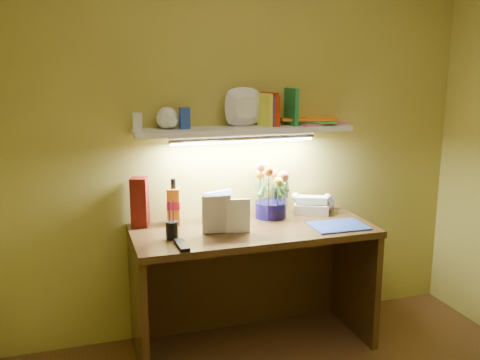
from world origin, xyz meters
name	(u,v)px	position (x,y,z in m)	size (l,w,h in m)	color
desk	(253,288)	(0.00, 1.20, 0.38)	(1.40, 0.60, 0.75)	#3C2410
flower_bouquet	(271,190)	(0.17, 1.37, 0.92)	(0.22, 0.22, 0.34)	#0C0736
telephone	(311,203)	(0.45, 1.38, 0.81)	(0.21, 0.16, 0.13)	#F0E9CE
desk_clock	(328,204)	(0.59, 1.42, 0.79)	(0.08, 0.04, 0.08)	#ADADB1
whisky_bottle	(174,202)	(-0.43, 1.41, 0.89)	(0.07, 0.07, 0.28)	#B75D13
whisky_box	(140,202)	(-0.62, 1.42, 0.90)	(0.09, 0.09, 0.29)	#5F120E
pen_cup	(172,224)	(-0.49, 1.14, 0.83)	(0.07, 0.07, 0.16)	black
art_card	(219,206)	(-0.15, 1.40, 0.84)	(0.18, 0.04, 0.18)	white
tv_remote	(182,245)	(-0.46, 1.00, 0.76)	(0.05, 0.18, 0.02)	black
blue_folder	(338,226)	(0.48, 1.07, 0.75)	(0.32, 0.23, 0.01)	#2946AB
desk_book_a	(202,215)	(-0.31, 1.17, 0.86)	(0.16, 0.02, 0.22)	beige
desk_book_b	(225,216)	(-0.19, 1.15, 0.85)	(0.14, 0.01, 0.20)	white
wall_shelf	(248,123)	(0.03, 1.38, 1.34)	(1.31, 0.35, 0.25)	white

